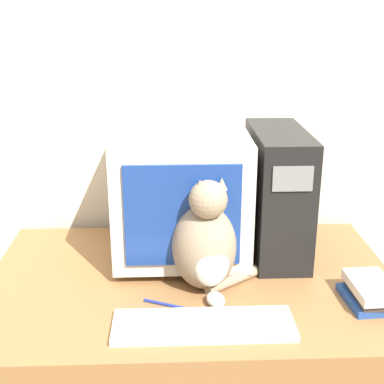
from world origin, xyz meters
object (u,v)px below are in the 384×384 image
at_px(keyboard, 204,325).
at_px(book_stack, 373,293).
at_px(computer_tower, 277,193).
at_px(cat, 206,244).
at_px(pen, 165,304).
at_px(crt_monitor, 181,195).

distance_m(keyboard, book_stack, 0.52).
bearing_deg(keyboard, computer_tower, 59.25).
height_order(cat, pen, cat).
bearing_deg(keyboard, book_stack, 12.57).
xyz_separation_m(computer_tower, keyboard, (-0.28, -0.47, -0.21)).
height_order(crt_monitor, pen, crt_monitor).
height_order(computer_tower, book_stack, computer_tower).
distance_m(crt_monitor, keyboard, 0.50).
relative_size(computer_tower, pen, 3.42).
xyz_separation_m(crt_monitor, keyboard, (0.05, -0.44, -0.21)).
distance_m(cat, pen, 0.22).
bearing_deg(keyboard, pen, 131.43).
relative_size(computer_tower, book_stack, 2.26).
bearing_deg(crt_monitor, pen, -99.61).
bearing_deg(pen, book_stack, -0.59).
relative_size(keyboard, book_stack, 2.57).
relative_size(crt_monitor, pen, 3.45).
distance_m(crt_monitor, pen, 0.40).
height_order(cat, book_stack, cat).
height_order(keyboard, book_stack, book_stack).
relative_size(crt_monitor, computer_tower, 1.01).
xyz_separation_m(cat, book_stack, (0.48, -0.11, -0.12)).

